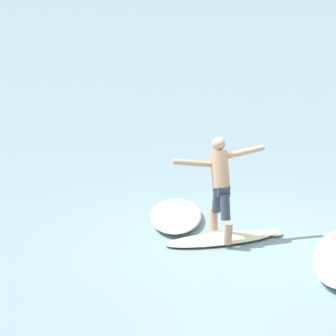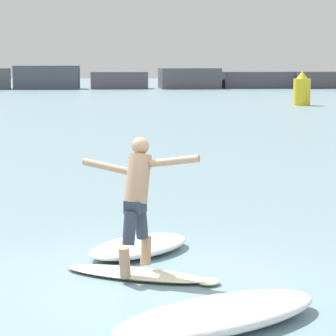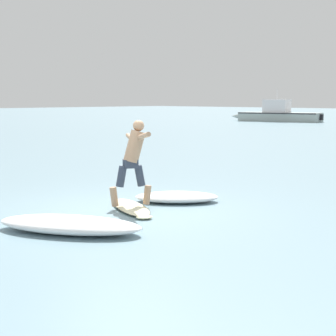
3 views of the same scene
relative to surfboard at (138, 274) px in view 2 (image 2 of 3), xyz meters
name	(u,v)px [view 2 (image 2 of 3)]	position (x,y,z in m)	size (l,w,h in m)	color
ground_plane	(135,281)	(-0.05, -0.18, -0.04)	(200.00, 200.00, 0.00)	#7495A2
rock_jetty_breakwater	(198,78)	(9.48, 61.82, 0.85)	(44.45, 4.28, 6.10)	#505354
surfboard	(138,274)	(0.00, 0.00, 0.00)	(1.97, 1.35, 0.21)	beige
surfer	(137,193)	(0.00, 0.07, 0.98)	(1.41, 0.92, 1.63)	tan
channel_marker_buoy	(302,90)	(11.72, 35.13, 0.84)	(0.98, 0.98, 1.95)	yellow
wave_foam_at_tail	(139,246)	(0.09, 1.16, 0.07)	(1.84, 1.81, 0.21)	white
wave_foam_at_nose	(218,315)	(0.67, -1.91, 0.09)	(2.56, 1.97, 0.25)	white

